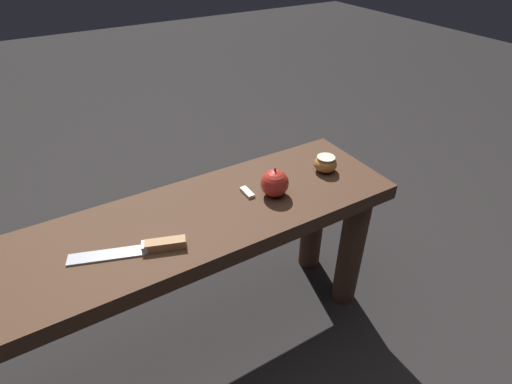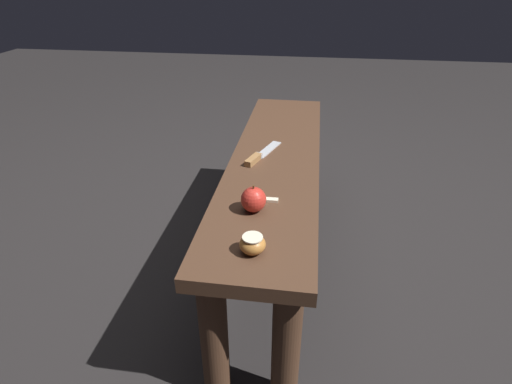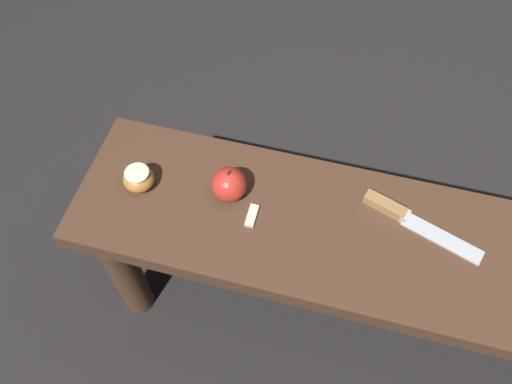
{
  "view_description": "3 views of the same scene",
  "coord_description": "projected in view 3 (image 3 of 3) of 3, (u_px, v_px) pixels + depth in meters",
  "views": [
    {
      "loc": [
        -0.09,
        -0.69,
        1.02
      ],
      "look_at": [
        0.31,
        -0.03,
        0.48
      ],
      "focal_mm": 28.0,
      "sensor_mm": 36.0,
      "label": 1
    },
    {
      "loc": [
        1.27,
        0.11,
        1.03
      ],
      "look_at": [
        0.31,
        -0.03,
        0.48
      ],
      "focal_mm": 28.0,
      "sensor_mm": 36.0,
      "label": 2
    },
    {
      "loc": [
        0.18,
        0.47,
        1.27
      ],
      "look_at": [
        0.31,
        -0.03,
        0.48
      ],
      "focal_mm": 35.0,
      "sensor_mm": 36.0,
      "label": 3
    }
  ],
  "objects": [
    {
      "name": "apple_cut",
      "position": [
        138.0,
        181.0,
        0.97
      ],
      "size": [
        0.06,
        0.06,
        0.04
      ],
      "color": "#B27233",
      "rests_on": "wooden_bench"
    },
    {
      "name": "wooden_bench",
      "position": [
        402.0,
        269.0,
        1.0
      ],
      "size": [
        1.31,
        0.3,
        0.45
      ],
      "color": "#472D1E",
      "rests_on": "ground_plane"
    },
    {
      "name": "knife",
      "position": [
        403.0,
        216.0,
        0.94
      ],
      "size": [
        0.23,
        0.1,
        0.02
      ],
      "rotation": [
        0.0,
        0.0,
        2.81
      ],
      "color": "#B7BABF",
      "rests_on": "wooden_bench"
    },
    {
      "name": "apple_slice_near_knife",
      "position": [
        252.0,
        216.0,
        0.95
      ],
      "size": [
        0.02,
        0.05,
        0.01
      ],
      "color": "beige",
      "rests_on": "wooden_bench"
    },
    {
      "name": "apple_whole",
      "position": [
        229.0,
        184.0,
        0.95
      ],
      "size": [
        0.07,
        0.07,
        0.08
      ],
      "color": "red",
      "rests_on": "wooden_bench"
    },
    {
      "name": "ground_plane",
      "position": [
        369.0,
        324.0,
        1.29
      ],
      "size": [
        8.0,
        8.0,
        0.0
      ],
      "primitive_type": "plane",
      "color": "black"
    }
  ]
}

